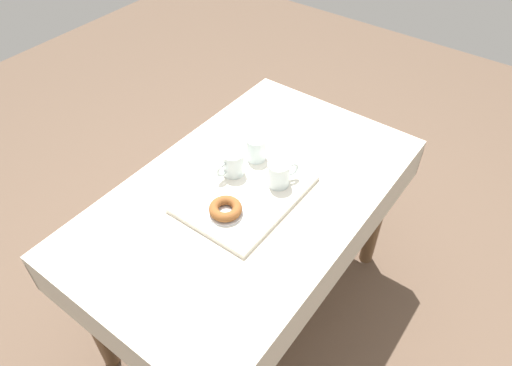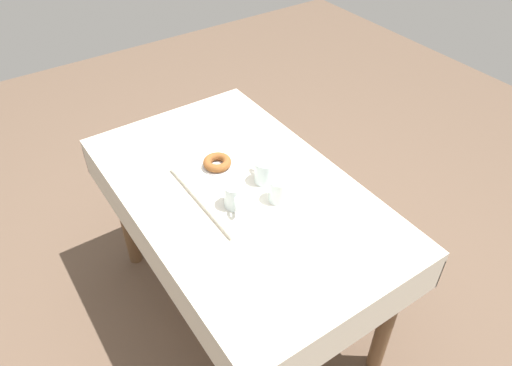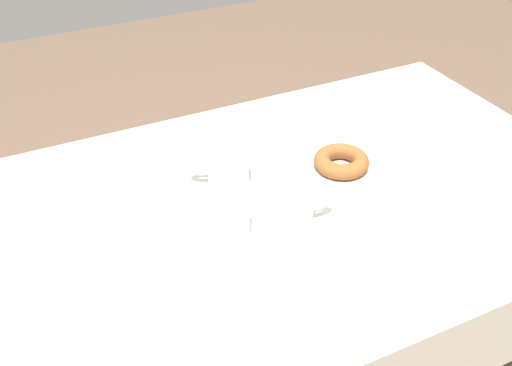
{
  "view_description": "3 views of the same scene",
  "coord_description": "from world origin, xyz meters",
  "px_view_note": "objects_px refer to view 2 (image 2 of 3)",
  "views": [
    {
      "loc": [
        0.93,
        0.73,
        1.93
      ],
      "look_at": [
        -0.02,
        0.02,
        0.79
      ],
      "focal_mm": 32.76,
      "sensor_mm": 36.0,
      "label": 1
    },
    {
      "loc": [
        -1.17,
        0.72,
        1.95
      ],
      "look_at": [
        -0.06,
        -0.03,
        0.8
      ],
      "focal_mm": 33.64,
      "sensor_mm": 36.0,
      "label": 2
    },
    {
      "loc": [
        -0.47,
        -0.85,
        1.48
      ],
      "look_at": [
        -0.06,
        -0.01,
        0.82
      ],
      "focal_mm": 43.6,
      "sensor_mm": 36.0,
      "label": 3
    }
  ],
  "objects_px": {
    "tea_mug_left": "(235,196)",
    "tea_mug_right": "(264,172)",
    "dining_table": "(240,209)",
    "serving_tray": "(238,184)",
    "sugar_donut_left": "(217,162)",
    "donut_plate_left": "(218,166)",
    "water_glass_near": "(279,191)"
  },
  "relations": [
    {
      "from": "serving_tray",
      "to": "tea_mug_right",
      "type": "bearing_deg",
      "value": -118.77
    },
    {
      "from": "tea_mug_left",
      "to": "tea_mug_right",
      "type": "height_order",
      "value": "same"
    },
    {
      "from": "tea_mug_left",
      "to": "sugar_donut_left",
      "type": "relative_size",
      "value": 1.03
    },
    {
      "from": "dining_table",
      "to": "tea_mug_right",
      "type": "xyz_separation_m",
      "value": [
        -0.03,
        -0.09,
        0.17
      ]
    },
    {
      "from": "dining_table",
      "to": "sugar_donut_left",
      "type": "height_order",
      "value": "sugar_donut_left"
    },
    {
      "from": "dining_table",
      "to": "sugar_donut_left",
      "type": "relative_size",
      "value": 11.76
    },
    {
      "from": "donut_plate_left",
      "to": "serving_tray",
      "type": "bearing_deg",
      "value": -172.51
    },
    {
      "from": "serving_tray",
      "to": "sugar_donut_left",
      "type": "bearing_deg",
      "value": 7.49
    },
    {
      "from": "tea_mug_left",
      "to": "donut_plate_left",
      "type": "bearing_deg",
      "value": -14.89
    },
    {
      "from": "dining_table",
      "to": "serving_tray",
      "type": "distance_m",
      "value": 0.11
    },
    {
      "from": "water_glass_near",
      "to": "sugar_donut_left",
      "type": "distance_m",
      "value": 0.3
    },
    {
      "from": "tea_mug_left",
      "to": "sugar_donut_left",
      "type": "distance_m",
      "value": 0.23
    },
    {
      "from": "sugar_donut_left",
      "to": "dining_table",
      "type": "bearing_deg",
      "value": -174.86
    },
    {
      "from": "sugar_donut_left",
      "to": "donut_plate_left",
      "type": "bearing_deg",
      "value": 0.0
    },
    {
      "from": "serving_tray",
      "to": "donut_plate_left",
      "type": "xyz_separation_m",
      "value": [
        0.12,
        0.02,
        0.01
      ]
    },
    {
      "from": "serving_tray",
      "to": "tea_mug_right",
      "type": "relative_size",
      "value": 3.75
    },
    {
      "from": "donut_plate_left",
      "to": "sugar_donut_left",
      "type": "relative_size",
      "value": 1.05
    },
    {
      "from": "dining_table",
      "to": "serving_tray",
      "type": "bearing_deg",
      "value": -9.03
    },
    {
      "from": "tea_mug_right",
      "to": "donut_plate_left",
      "type": "height_order",
      "value": "tea_mug_right"
    },
    {
      "from": "dining_table",
      "to": "serving_tray",
      "type": "xyz_separation_m",
      "value": [
        0.02,
        -0.0,
        0.11
      ]
    },
    {
      "from": "serving_tray",
      "to": "water_glass_near",
      "type": "height_order",
      "value": "water_glass_near"
    },
    {
      "from": "tea_mug_left",
      "to": "tea_mug_right",
      "type": "distance_m",
      "value": 0.17
    },
    {
      "from": "dining_table",
      "to": "tea_mug_right",
      "type": "bearing_deg",
      "value": -107.25
    },
    {
      "from": "donut_plate_left",
      "to": "dining_table",
      "type": "bearing_deg",
      "value": -174.86
    },
    {
      "from": "dining_table",
      "to": "donut_plate_left",
      "type": "distance_m",
      "value": 0.19
    },
    {
      "from": "tea_mug_left",
      "to": "water_glass_near",
      "type": "xyz_separation_m",
      "value": [
        -0.06,
        -0.15,
        -0.0
      ]
    },
    {
      "from": "tea_mug_left",
      "to": "water_glass_near",
      "type": "distance_m",
      "value": 0.16
    },
    {
      "from": "donut_plate_left",
      "to": "sugar_donut_left",
      "type": "xyz_separation_m",
      "value": [
        0.0,
        0.0,
        0.02
      ]
    },
    {
      "from": "dining_table",
      "to": "tea_mug_left",
      "type": "relative_size",
      "value": 11.47
    },
    {
      "from": "tea_mug_left",
      "to": "sugar_donut_left",
      "type": "xyz_separation_m",
      "value": [
        0.23,
        -0.06,
        -0.02
      ]
    },
    {
      "from": "serving_tray",
      "to": "tea_mug_right",
      "type": "xyz_separation_m",
      "value": [
        -0.05,
        -0.09,
        0.05
      ]
    },
    {
      "from": "serving_tray",
      "to": "tea_mug_right",
      "type": "height_order",
      "value": "tea_mug_right"
    }
  ]
}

